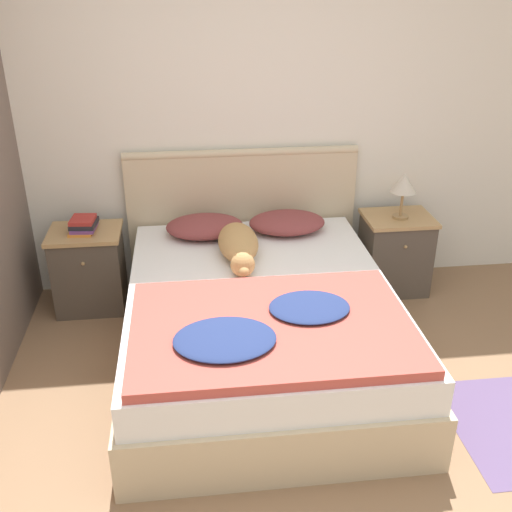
# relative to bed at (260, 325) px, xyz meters

# --- Properties ---
(ground_plane) EXTENTS (16.00, 16.00, 0.00)m
(ground_plane) POSITION_rel_bed_xyz_m (-0.15, -1.02, -0.25)
(ground_plane) COLOR #896647
(wall_back) EXTENTS (9.00, 0.06, 2.55)m
(wall_back) POSITION_rel_bed_xyz_m (-0.15, 1.11, 1.02)
(wall_back) COLOR silver
(wall_back) RESTS_ON ground_plane
(bed) EXTENTS (1.57, 2.02, 0.52)m
(bed) POSITION_rel_bed_xyz_m (0.00, 0.00, 0.00)
(bed) COLOR #C6B28E
(bed) RESTS_ON ground_plane
(headboard) EXTENTS (1.65, 0.06, 1.04)m
(headboard) POSITION_rel_bed_xyz_m (0.00, 1.03, 0.29)
(headboard) COLOR #C6B28E
(headboard) RESTS_ON ground_plane
(nightstand_left) EXTENTS (0.48, 0.40, 0.58)m
(nightstand_left) POSITION_rel_bed_xyz_m (-1.10, 0.79, 0.04)
(nightstand_left) COLOR #4C4238
(nightstand_left) RESTS_ON ground_plane
(nightstand_right) EXTENTS (0.48, 0.40, 0.58)m
(nightstand_right) POSITION_rel_bed_xyz_m (1.10, 0.79, 0.04)
(nightstand_right) COLOR #4C4238
(nightstand_right) RESTS_ON ground_plane
(pillow_left) EXTENTS (0.53, 0.38, 0.13)m
(pillow_left) POSITION_rel_bed_xyz_m (-0.29, 0.77, 0.33)
(pillow_left) COLOR brown
(pillow_left) RESTS_ON bed
(pillow_right) EXTENTS (0.53, 0.38, 0.13)m
(pillow_right) POSITION_rel_bed_xyz_m (0.29, 0.77, 0.33)
(pillow_right) COLOR brown
(pillow_right) RESTS_ON bed
(quilt) EXTENTS (1.42, 0.99, 0.09)m
(quilt) POSITION_rel_bed_xyz_m (-0.01, -0.48, 0.30)
(quilt) COLOR #BC4C42
(quilt) RESTS_ON bed
(dog) EXTENTS (0.25, 0.73, 0.17)m
(dog) POSITION_rel_bed_xyz_m (-0.08, 0.41, 0.34)
(dog) COLOR tan
(dog) RESTS_ON bed
(book_stack) EXTENTS (0.19, 0.23, 0.10)m
(book_stack) POSITION_rel_bed_xyz_m (-1.09, 0.80, 0.37)
(book_stack) COLOR orange
(book_stack) RESTS_ON nightstand_left
(table_lamp) EXTENTS (0.18, 0.18, 0.33)m
(table_lamp) POSITION_rel_bed_xyz_m (1.10, 0.77, 0.57)
(table_lamp) COLOR #9E7A4C
(table_lamp) RESTS_ON nightstand_right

